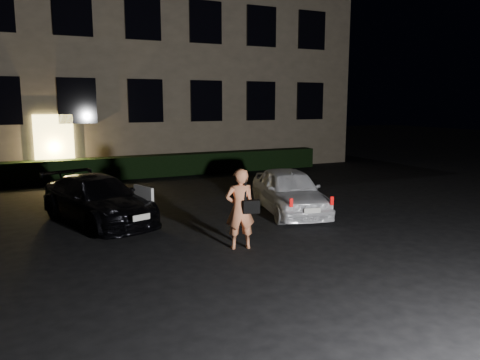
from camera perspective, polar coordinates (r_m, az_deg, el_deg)
name	(u,v)px	position (r m, az deg, el deg)	size (l,w,h in m)	color
ground	(284,251)	(9.52, 5.36, -8.64)	(80.00, 80.00, 0.00)	black
building	(122,36)	(23.43, -14.17, 16.67)	(20.00, 8.11, 12.00)	#695D4B
hedge	(150,166)	(19.02, -10.87, 1.67)	(15.00, 0.70, 0.85)	black
sedan	(98,200)	(12.07, -16.94, -2.30)	(2.72, 4.25, 1.15)	black
hatch	(289,191)	(12.61, 6.03, -1.32)	(2.19, 3.77, 1.20)	white
man	(240,209)	(9.45, 0.04, -3.52)	(0.69, 0.52, 1.65)	#D87F53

